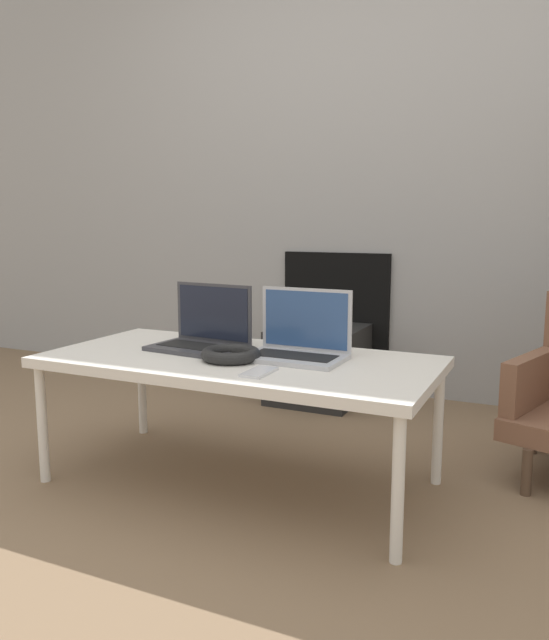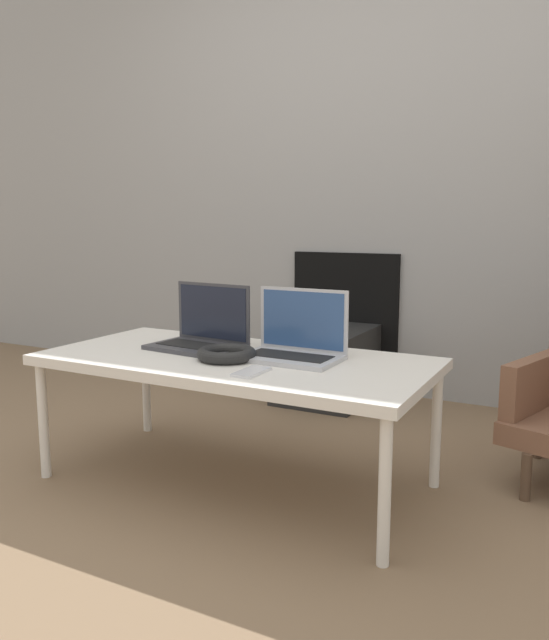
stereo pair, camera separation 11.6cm
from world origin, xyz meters
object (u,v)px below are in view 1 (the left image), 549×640
Objects in this scene: laptop_left at (204,334)px; headphones at (231,354)px; phone at (259,372)px; laptop_right at (299,342)px; tv at (318,364)px.

laptop_left reaches higher than headphones.
headphones is at bearing 143.12° from phone.
headphones reaches higher than phone.
laptop_right reaches higher than tv.
tv is at bearing 96.38° from headphones.
laptop_right is 1.68× the size of headphones.
phone is at bearing -30.37° from laptop_left.
headphones is at bearing -83.62° from tv.
laptop_left is 1.11m from tv.
laptop_right is (0.39, 0.00, 0.00)m from laptop_left.
phone is at bearing -36.88° from headphones.
phone is (-0.02, -0.26, -0.05)m from laptop_right.
laptop_right is 0.68× the size of tv.
laptop_left is 1.05× the size of laptop_right.
laptop_right is 2.41× the size of phone.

